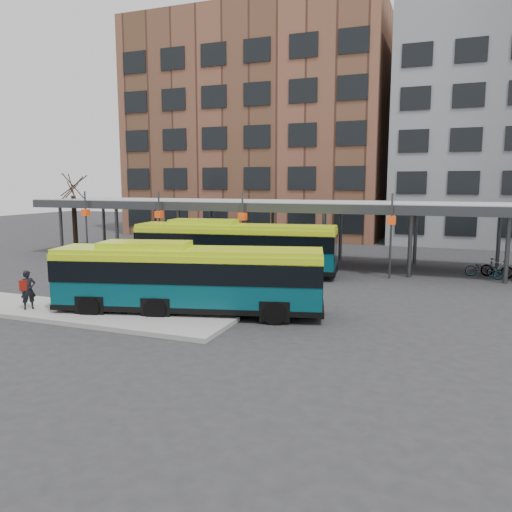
% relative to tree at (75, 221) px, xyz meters
% --- Properties ---
extents(ground, '(120.00, 120.00, 0.00)m').
position_rel_tree_xyz_m(ground, '(18.00, -12.00, -2.43)').
color(ground, '#28282B').
rests_on(ground, ground).
extents(boarding_island, '(14.00, 3.00, 0.18)m').
position_rel_tree_xyz_m(boarding_island, '(12.50, -15.00, -2.34)').
color(boarding_island, gray).
rests_on(boarding_island, ground).
extents(canopy, '(40.00, 6.53, 4.80)m').
position_rel_tree_xyz_m(canopy, '(17.94, 0.87, 1.47)').
color(canopy, '#999B9E').
rests_on(canopy, ground).
extents(tree, '(1.64, 1.64, 5.60)m').
position_rel_tree_xyz_m(tree, '(0.00, 0.00, 0.00)').
color(tree, black).
rests_on(tree, ground).
extents(building_brick, '(26.00, 14.00, 22.00)m').
position_rel_tree_xyz_m(building_brick, '(8.00, 20.00, 8.57)').
color(building_brick, brown).
rests_on(building_brick, ground).
extents(bus_front, '(11.09, 4.92, 2.99)m').
position_rel_tree_xyz_m(bus_front, '(17.11, -13.30, -0.87)').
color(bus_front, '#06404B').
rests_on(bus_front, ground).
extents(bus_rear, '(11.95, 4.07, 3.23)m').
position_rel_tree_xyz_m(bus_rear, '(15.31, -4.29, -0.75)').
color(bus_rear, '#06404B').
rests_on(bus_rear, ground).
extents(pedestrian, '(0.65, 0.71, 1.62)m').
position_rel_tree_xyz_m(pedestrian, '(10.85, -15.50, -1.43)').
color(pedestrian, black).
rests_on(pedestrian, boarding_island).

